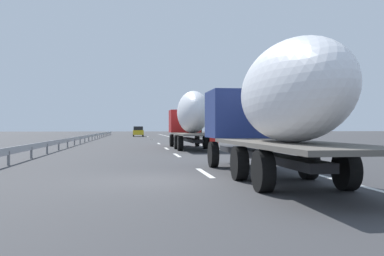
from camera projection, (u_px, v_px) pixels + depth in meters
ground_plane at (139, 141)px, 52.51m from camera, size 260.00×260.00×0.00m
lane_stripe_0 at (205, 173)px, 15.10m from camera, size 3.20×0.20×0.01m
lane_stripe_1 at (177, 155)px, 24.75m from camera, size 3.20×0.20×0.01m
lane_stripe_2 at (166, 148)px, 32.75m from camera, size 3.20×0.20×0.01m
lane_stripe_3 at (159, 144)px, 43.02m from camera, size 3.20×0.20×0.01m
lane_stripe_4 at (152, 139)px, 58.10m from camera, size 3.20×0.20×0.01m
lane_stripe_5 at (152, 139)px, 58.71m from camera, size 3.20×0.20×0.01m
lane_stripe_6 at (148, 137)px, 76.27m from camera, size 3.20×0.20×0.01m
edge_line_right at (180, 139)px, 58.21m from camera, size 110.00×0.20×0.01m
truck_lead at (191, 117)px, 32.41m from camera, size 12.31×2.55×4.29m
truck_trailing at (275, 104)px, 13.08m from camera, size 12.13×2.55×4.01m
car_blue_sedan at (137, 131)px, 97.45m from camera, size 4.78×1.80×1.81m
car_yellow_coupe at (138, 131)px, 77.20m from camera, size 4.30×1.90×1.83m
road_sign at (197, 124)px, 50.47m from camera, size 0.10×0.90×2.97m
tree_0 at (199, 110)px, 72.44m from camera, size 3.30×3.30×7.45m
tree_1 at (305, 94)px, 34.85m from camera, size 2.52×2.52×7.21m
tree_2 at (305, 100)px, 30.71m from camera, size 3.69×3.69×5.50m
tree_3 at (198, 109)px, 78.05m from camera, size 2.60×2.60×7.97m
tree_4 at (201, 115)px, 83.28m from camera, size 2.77×2.77×6.55m
tree_5 at (216, 117)px, 71.46m from camera, size 3.43×3.43×5.42m
guardrail_median at (92, 136)px, 54.67m from camera, size 94.00×0.10×0.76m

